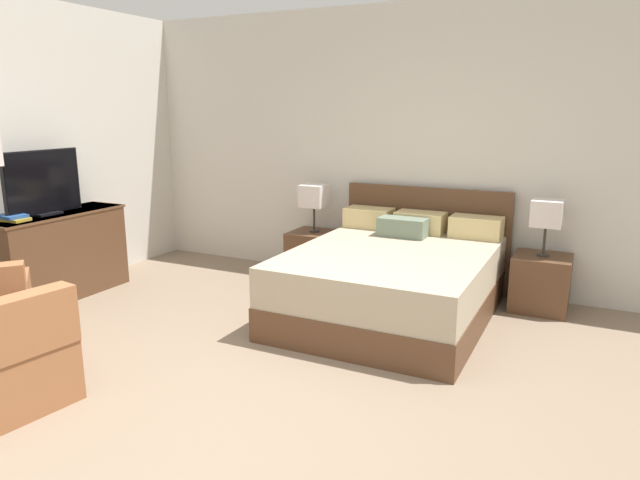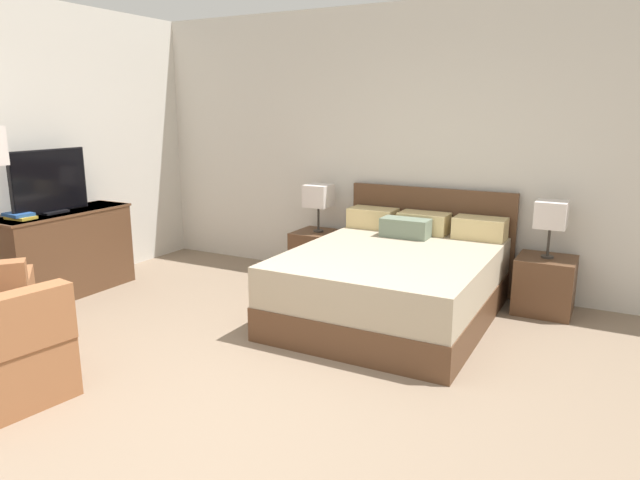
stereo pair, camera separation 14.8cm
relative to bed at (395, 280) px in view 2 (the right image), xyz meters
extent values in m
plane|color=#84705B|center=(-0.37, -2.42, -0.33)|extent=(10.35, 10.35, 0.00)
cube|color=beige|center=(-0.37, 1.06, 1.09)|extent=(7.15, 0.06, 2.83)
cube|color=beige|center=(-3.37, -0.99, 1.09)|extent=(0.06, 5.25, 2.83)
cube|color=brown|center=(0.00, -0.08, -0.19)|extent=(1.63, 2.04, 0.28)
cube|color=tan|center=(0.00, -0.08, 0.11)|extent=(1.61, 2.01, 0.33)
cube|color=brown|center=(0.00, 0.97, 0.19)|extent=(1.70, 0.05, 1.03)
cube|color=#D6BC7F|center=(-0.55, 0.77, 0.38)|extent=(0.48, 0.28, 0.20)
cube|color=#D6BC7F|center=(0.00, 0.77, 0.38)|extent=(0.48, 0.28, 0.20)
cube|color=#D6BC7F|center=(0.55, 0.77, 0.38)|extent=(0.48, 0.28, 0.20)
cube|color=slate|center=(-0.09, 0.50, 0.37)|extent=(0.46, 0.22, 0.18)
cube|color=brown|center=(-1.16, 0.73, -0.08)|extent=(0.50, 0.48, 0.51)
cube|color=#3C2718|center=(-1.16, 0.50, -0.02)|extent=(0.42, 0.01, 0.22)
cube|color=brown|center=(1.16, 0.73, -0.08)|extent=(0.50, 0.48, 0.51)
cube|color=#3C2718|center=(1.16, 0.50, -0.02)|extent=(0.42, 0.01, 0.22)
cylinder|color=#332D28|center=(-1.16, 0.73, 0.19)|extent=(0.11, 0.11, 0.02)
cylinder|color=#332D28|center=(-1.16, 0.73, 0.33)|extent=(0.02, 0.02, 0.26)
cube|color=silver|center=(-1.16, 0.73, 0.57)|extent=(0.26, 0.26, 0.23)
cylinder|color=#332D28|center=(1.16, 0.73, 0.19)|extent=(0.11, 0.11, 0.02)
cylinder|color=#332D28|center=(1.16, 0.73, 0.33)|extent=(0.02, 0.02, 0.26)
cube|color=silver|center=(1.16, 0.73, 0.57)|extent=(0.26, 0.26, 0.23)
cube|color=brown|center=(-3.09, -0.96, 0.09)|extent=(0.45, 1.31, 0.84)
cube|color=brown|center=(-3.09, -0.96, 0.49)|extent=(0.47, 1.35, 0.02)
cube|color=black|center=(-3.09, -1.05, 0.52)|extent=(0.18, 0.25, 0.02)
cube|color=black|center=(-3.09, -1.05, 0.81)|extent=(0.04, 0.79, 0.60)
cube|color=black|center=(-3.07, -1.05, 0.81)|extent=(0.01, 0.77, 0.57)
cube|color=gold|center=(-3.07, -1.39, 0.52)|extent=(0.26, 0.17, 0.03)
cube|color=#234C8E|center=(-3.10, -1.39, 0.55)|extent=(0.27, 0.21, 0.03)
cube|color=#935B38|center=(-2.25, -1.97, 0.16)|extent=(0.54, 0.46, 0.18)
cube|color=#935B38|center=(-1.65, -2.59, -0.13)|extent=(0.77, 0.77, 0.40)
cube|color=#935B38|center=(-1.38, -2.63, 0.25)|extent=(0.26, 0.70, 0.36)
cube|color=#935B38|center=(-1.61, -2.30, 0.16)|extent=(0.63, 0.18, 0.18)
cylinder|color=#332D28|center=(-2.97, -1.76, -0.32)|extent=(0.28, 0.28, 0.02)
camera|label=1|loc=(1.56, -4.64, 1.49)|focal=32.00mm
camera|label=2|loc=(1.69, -4.57, 1.49)|focal=32.00mm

